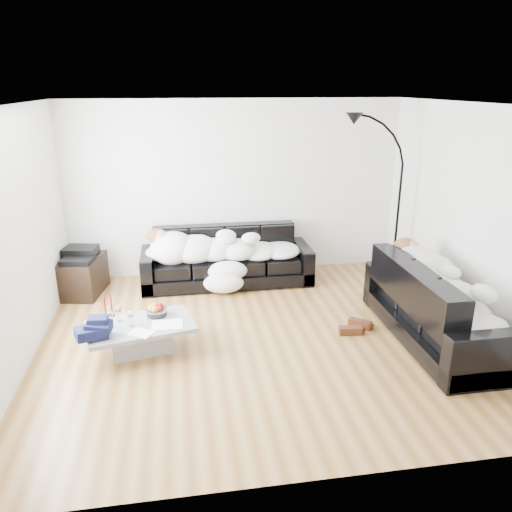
{
  "coord_description": "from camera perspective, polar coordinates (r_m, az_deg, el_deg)",
  "views": [
    {
      "loc": [
        -0.87,
        -5.1,
        2.8
      ],
      "look_at": [
        0.0,
        0.3,
        0.9
      ],
      "focal_mm": 35.0,
      "sensor_mm": 36.0,
      "label": 1
    }
  ],
  "objects": [
    {
      "name": "wine_glass_a",
      "position": [
        5.69,
        -15.44,
        -6.35
      ],
      "size": [
        0.09,
        0.09,
        0.18
      ],
      "primitive_type": "cylinder",
      "rotation": [
        0.0,
        0.0,
        -0.12
      ],
      "color": "white",
      "rests_on": "coffee_table"
    },
    {
      "name": "candle_right",
      "position": [
        5.81,
        -16.21,
        -5.49
      ],
      "size": [
        0.06,
        0.06,
        0.25
      ],
      "primitive_type": "cylinder",
      "rotation": [
        0.0,
        0.0,
        -0.27
      ],
      "color": "maroon",
      "rests_on": "coffee_table"
    },
    {
      "name": "sleeper_right",
      "position": [
        5.97,
        20.45,
        -3.25
      ],
      "size": [
        0.79,
        1.88,
        0.46
      ],
      "primitive_type": null,
      "rotation": [
        0.0,
        0.0,
        1.57
      ],
      "color": "white",
      "rests_on": "sofa_right"
    },
    {
      "name": "wall_right",
      "position": [
        6.3,
        23.6,
        3.75
      ],
      "size": [
        0.02,
        4.5,
        2.6
      ],
      "primitive_type": "cube",
      "color": "silver",
      "rests_on": "ground"
    },
    {
      "name": "wall_left",
      "position": [
        5.56,
        -25.81,
        1.54
      ],
      "size": [
        0.02,
        4.5,
        2.6
      ],
      "primitive_type": "cube",
      "color": "silver",
      "rests_on": "ground"
    },
    {
      "name": "ceiling",
      "position": [
        5.18,
        0.55,
        16.93
      ],
      "size": [
        5.0,
        5.0,
        0.0
      ],
      "primitive_type": "plane",
      "color": "white",
      "rests_on": "ground"
    },
    {
      "name": "wine_glass_b",
      "position": [
        5.63,
        -16.3,
        -6.8
      ],
      "size": [
        0.08,
        0.08,
        0.16
      ],
      "primitive_type": "cylinder",
      "rotation": [
        0.0,
        0.0,
        -0.14
      ],
      "color": "white",
      "rests_on": "coffee_table"
    },
    {
      "name": "coffee_table",
      "position": [
        5.67,
        -12.96,
        -9.08
      ],
      "size": [
        1.25,
        0.89,
        0.33
      ],
      "primitive_type": "cube",
      "rotation": [
        0.0,
        0.0,
        0.22
      ],
      "color": "#939699",
      "rests_on": "ground"
    },
    {
      "name": "newspaper_a",
      "position": [
        5.52,
        -10.1,
        -7.71
      ],
      "size": [
        0.34,
        0.26,
        0.01
      ],
      "primitive_type": "cube",
      "rotation": [
        0.0,
        0.0,
        -0.02
      ],
      "color": "silver",
      "rests_on": "coffee_table"
    },
    {
      "name": "newspaper_b",
      "position": [
        5.4,
        -13.0,
        -8.55
      ],
      "size": [
        0.31,
        0.29,
        0.01
      ],
      "primitive_type": "cube",
      "rotation": [
        0.0,
        0.0,
        -0.58
      ],
      "color": "silver",
      "rests_on": "coffee_table"
    },
    {
      "name": "teal_cushion",
      "position": [
        6.47,
        17.21,
        -0.49
      ],
      "size": [
        0.42,
        0.38,
        0.2
      ],
      "primitive_type": "ellipsoid",
      "rotation": [
        0.0,
        0.0,
        0.24
      ],
      "color": "#0D5F4E",
      "rests_on": "sofa_right"
    },
    {
      "name": "wine_glass_c",
      "position": [
        5.54,
        -14.09,
        -6.93
      ],
      "size": [
        0.09,
        0.09,
        0.18
      ],
      "primitive_type": "cylinder",
      "rotation": [
        0.0,
        0.0,
        0.19
      ],
      "color": "white",
      "rests_on": "coffee_table"
    },
    {
      "name": "candle_left",
      "position": [
        5.8,
        -16.88,
        -5.6
      ],
      "size": [
        0.06,
        0.06,
        0.25
      ],
      "primitive_type": "cylinder",
      "rotation": [
        0.0,
        0.0,
        -0.28
      ],
      "color": "maroon",
      "rests_on": "coffee_table"
    },
    {
      "name": "av_cabinet",
      "position": [
        7.37,
        -19.27,
        -2.15
      ],
      "size": [
        0.65,
        0.84,
        0.52
      ],
      "primitive_type": "cube",
      "rotation": [
        0.0,
        0.0,
        -0.19
      ],
      "color": "black",
      "rests_on": "ground"
    },
    {
      "name": "sofa_back",
      "position": [
        7.29,
        -3.36,
        -0.1
      ],
      "size": [
        2.45,
        0.85,
        0.8
      ],
      "primitive_type": "cube",
      "color": "black",
      "rests_on": "ground"
    },
    {
      "name": "sleeper_back",
      "position": [
        7.17,
        -3.35,
        1.48
      ],
      "size": [
        2.07,
        0.72,
        0.41
      ],
      "primitive_type": null,
      "color": "white",
      "rests_on": "sofa_back"
    },
    {
      "name": "shoes",
      "position": [
        6.11,
        11.25,
        -7.96
      ],
      "size": [
        0.55,
        0.46,
        0.11
      ],
      "primitive_type": null,
      "rotation": [
        0.0,
        0.0,
        -0.31
      ],
      "color": "#472311",
      "rests_on": "ground"
    },
    {
      "name": "sofa_right",
      "position": [
        6.05,
        20.23,
        -5.06
      ],
      "size": [
        0.94,
        2.19,
        0.89
      ],
      "primitive_type": "cube",
      "rotation": [
        0.0,
        0.0,
        1.57
      ],
      "color": "black",
      "rests_on": "ground"
    },
    {
      "name": "fruit_bowl",
      "position": [
        5.73,
        -11.31,
        -6.04
      ],
      "size": [
        0.29,
        0.29,
        0.14
      ],
      "primitive_type": "cylinder",
      "rotation": [
        0.0,
        0.0,
        0.3
      ],
      "color": "white",
      "rests_on": "coffee_table"
    },
    {
      "name": "wall_back",
      "position": [
        7.55,
        -2.38,
        7.69
      ],
      "size": [
        5.0,
        0.02,
        2.6
      ],
      "primitive_type": "cube",
      "color": "silver",
      "rests_on": "ground"
    },
    {
      "name": "floor_lamp",
      "position": [
        7.38,
        15.92,
        4.89
      ],
      "size": [
        0.84,
        0.6,
        2.15
      ],
      "primitive_type": null,
      "rotation": [
        0.0,
        0.0,
        -0.42
      ],
      "color": "black",
      "rests_on": "ground"
    },
    {
      "name": "navy_jacket",
      "position": [
        5.37,
        -18.07,
        -7.35
      ],
      "size": [
        0.34,
        0.29,
        0.16
      ],
      "primitive_type": null,
      "rotation": [
        0.0,
        0.0,
        0.06
      ],
      "color": "black",
      "rests_on": "coffee_table"
    },
    {
      "name": "ground",
      "position": [
        5.88,
        0.47,
        -9.26
      ],
      "size": [
        5.0,
        5.0,
        0.0
      ],
      "primitive_type": "plane",
      "color": "brown",
      "rests_on": "ground"
    },
    {
      "name": "stereo",
      "position": [
        7.26,
        -19.54,
        0.24
      ],
      "size": [
        0.5,
        0.42,
        0.13
      ],
      "primitive_type": "cube",
      "rotation": [
        0.0,
        0.0,
        -0.19
      ],
      "color": "black",
      "rests_on": "av_cabinet"
    }
  ]
}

